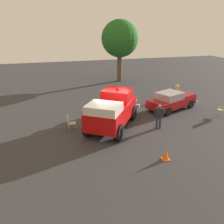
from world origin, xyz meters
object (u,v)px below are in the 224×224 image
Objects in this scene: lawn_chair_spare at (223,108)px; vintage_fire_truck at (113,109)px; lawn_chair_by_car at (70,121)px; oak_tree_left at (120,39)px; traffic_cone at (166,154)px; spectator_standing at (159,115)px; classic_hot_rod at (172,100)px; lawn_chair_near_truck at (177,91)px; spectator_seated at (177,91)px.

vintage_fire_truck is at bearing 87.37° from lawn_chair_spare.
oak_tree_left reaches higher than lawn_chair_by_car.
lawn_chair_by_car reaches higher than traffic_cone.
lawn_chair_by_car is at bearing 76.66° from spectator_standing.
classic_hot_rod reaches higher than traffic_cone.
lawn_chair_near_truck is at bearing -57.52° from vintage_fire_truck.
vintage_fire_truck is at bearing 160.76° from oak_tree_left.
classic_hot_rod is at bearing 143.21° from spectator_seated.
classic_hot_rod is 4.64× the size of lawn_chair_by_car.
spectator_seated reaches higher than traffic_cone.
lawn_chair_by_car is 6.67m from traffic_cone.
vintage_fire_truck reaches higher than spectator_standing.
spectator_seated is at bearing -36.79° from classic_hot_rod.
vintage_fire_truck is 8.54m from lawn_chair_spare.
oak_tree_left is (10.80, 1.05, 4.11)m from classic_hot_rod.
lawn_chair_by_car is at bearing 102.72° from classic_hot_rod.
lawn_chair_spare is 0.61× the size of spectator_standing.
oak_tree_left is (12.81, -4.47, 3.66)m from vintage_fire_truck.
lawn_chair_near_truck is 11.56m from traffic_cone.
traffic_cone is (-17.78, 3.07, -4.55)m from oak_tree_left.
vintage_fire_truck is 5.90m from classic_hot_rod.
spectator_seated is (5.07, 0.99, 0.11)m from lawn_chair_spare.
lawn_chair_spare is 1.61× the size of traffic_cone.
lawn_chair_by_car is (-1.90, 8.42, -0.16)m from classic_hot_rod.
classic_hot_rod is 2.83× the size of spectator_standing.
lawn_chair_by_car is (0.11, 2.90, -0.61)m from vintage_fire_truck.
classic_hot_rod reaches higher than spectator_seated.
lawn_chair_spare is 0.15× the size of oak_tree_left.
spectator_standing is 14.67m from oak_tree_left.
lawn_chair_by_car is at bearing 149.86° from oak_tree_left.
traffic_cone is (-9.78, 6.15, -0.28)m from lawn_chair_near_truck.
lawn_chair_spare is 0.79× the size of spectator_seated.
lawn_chair_by_car is 5.85m from spectator_standing.
spectator_standing is 4.04m from traffic_cone.
oak_tree_left is (14.04, -1.69, 3.89)m from spectator_standing.
lawn_chair_near_truck is 1.61× the size of traffic_cone.
oak_tree_left is at bearing -19.24° from vintage_fire_truck.
spectator_seated is at bearing 165.16° from lawn_chair_near_truck.
lawn_chair_by_car is at bearing 87.74° from vintage_fire_truck.
spectator_standing is (-1.23, -2.78, -0.23)m from vintage_fire_truck.
lawn_chair_spare is 5.17m from spectator_seated.
lawn_chair_spare is at bearing -169.55° from lawn_chair_near_truck.
lawn_chair_spare is at bearing -128.89° from classic_hot_rod.
lawn_chair_by_car is 11.37m from spectator_seated.
lawn_chair_near_truck is at bearing -65.82° from lawn_chair_by_car.
spectator_standing is at bearing 141.31° from spectator_seated.
spectator_seated is 9.63m from oak_tree_left.
spectator_seated reaches higher than lawn_chair_near_truck.
lawn_chair_by_car is 0.79× the size of spectator_seated.
vintage_fire_truck is 3.05m from spectator_standing.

